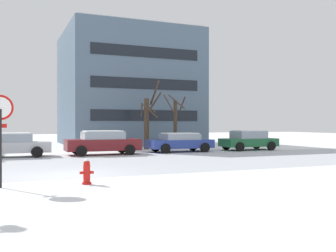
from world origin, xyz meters
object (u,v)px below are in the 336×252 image
at_px(parked_car_silver, 9,145).
at_px(parked_car_green, 249,140).
at_px(stop_sign, 1,123).
at_px(parked_car_maroon, 103,142).
at_px(parked_car_blue, 180,142).
at_px(fire_hydrant, 87,172).

distance_m(parked_car_silver, parked_car_green, 16.23).
distance_m(stop_sign, parked_car_maroon, 12.70).
bearing_deg(parked_car_green, parked_car_blue, 177.77).
bearing_deg(parked_car_maroon, parked_car_silver, 177.39).
distance_m(parked_car_blue, parked_car_green, 5.42).
distance_m(parked_car_silver, parked_car_blue, 10.82).
relative_size(stop_sign, parked_car_green, 0.68).
xyz_separation_m(stop_sign, parked_car_maroon, (5.72, 11.28, -1.20)).
xyz_separation_m(parked_car_silver, parked_car_blue, (10.82, 0.08, -0.04)).
height_order(parked_car_maroon, parked_car_blue, parked_car_maroon).
height_order(stop_sign, parked_car_green, stop_sign).
relative_size(parked_car_silver, parked_car_green, 1.11).
bearing_deg(parked_car_blue, stop_sign, -133.80).
bearing_deg(parked_car_maroon, parked_car_green, 0.60).
bearing_deg(parked_car_silver, stop_sign, -91.53).
bearing_deg(fire_hydrant, parked_car_green, 39.80).
relative_size(parked_car_silver, parked_car_maroon, 1.00).
distance_m(parked_car_maroon, parked_car_green, 10.82).
height_order(parked_car_blue, parked_car_green, parked_car_green).
height_order(fire_hydrant, parked_car_maroon, parked_car_maroon).
xyz_separation_m(stop_sign, parked_car_green, (16.54, 11.39, -1.23)).
bearing_deg(stop_sign, parked_car_maroon, 63.11).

